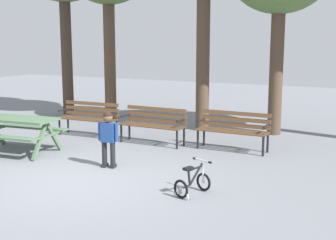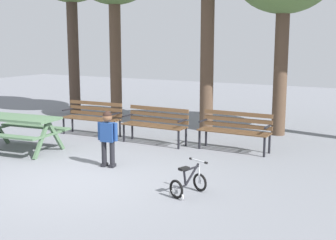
{
  "view_description": "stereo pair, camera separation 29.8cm",
  "coord_description": "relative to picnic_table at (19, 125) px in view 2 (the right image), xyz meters",
  "views": [
    {
      "loc": [
        4.92,
        -6.22,
        2.45
      ],
      "look_at": [
        0.86,
        1.82,
        0.85
      ],
      "focal_mm": 49.05,
      "sensor_mm": 36.0,
      "label": 1
    },
    {
      "loc": [
        5.19,
        -6.08,
        2.45
      ],
      "look_at": [
        0.86,
        1.82,
        0.85
      ],
      "focal_mm": 49.05,
      "sensor_mm": 36.0,
      "label": 2
    }
  ],
  "objects": [
    {
      "name": "park_bench_right",
      "position": [
        4.16,
        2.32,
        -0.08
      ],
      "size": [
        1.6,
        0.47,
        0.85
      ],
      "color": "brown",
      "rests_on": "ground"
    },
    {
      "name": "ground",
      "position": [
        2.43,
        -1.02,
        -0.59
      ],
      "size": [
        36.0,
        36.0,
        0.0
      ],
      "primitive_type": "plane",
      "color": "slate"
    },
    {
      "name": "picnic_table",
      "position": [
        0.0,
        0.0,
        0.0
      ],
      "size": [
        1.93,
        1.52,
        0.79
      ],
      "color": "#4C6B4C",
      "rests_on": "ground"
    },
    {
      "name": "park_bench_left",
      "position": [
        2.26,
        2.1,
        -0.08
      ],
      "size": [
        1.61,
        0.49,
        0.85
      ],
      "color": "brown",
      "rests_on": "ground"
    },
    {
      "name": "child_standing",
      "position": [
        2.47,
        -0.1,
        0.05
      ],
      "size": [
        0.41,
        0.2,
        1.09
      ],
      "color": "black",
      "rests_on": "ground"
    },
    {
      "name": "park_bench_far_left",
      "position": [
        0.35,
        2.15,
        -0.08
      ],
      "size": [
        1.62,
        0.51,
        0.85
      ],
      "color": "brown",
      "rests_on": "ground"
    },
    {
      "name": "kids_bicycle",
      "position": [
        4.55,
        -0.82,
        -0.39
      ],
      "size": [
        0.51,
        0.63,
        0.54
      ],
      "color": "black",
      "rests_on": "ground"
    }
  ]
}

